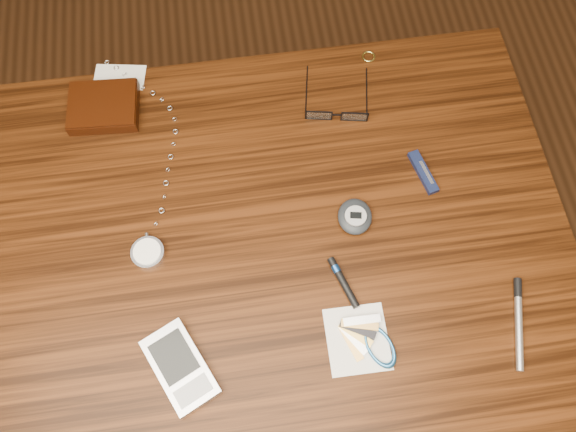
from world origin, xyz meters
The scene contains 12 objects.
ground centered at (0.00, 0.00, 0.00)m, with size 3.80×3.80×0.00m, color #472814.
desk centered at (0.00, 0.00, 0.65)m, with size 1.00×0.70×0.75m.
wallet_and_card centered at (-0.22, 0.27, 0.76)m, with size 0.14×0.15×0.03m.
eyeglasses centered at (0.17, 0.20, 0.76)m, with size 0.13×0.13×0.02m.
gold_ring centered at (0.25, 0.32, 0.75)m, with size 0.02×0.02×0.00m, color #CEBF5B.
pocket_watch centered at (-0.16, 0.01, 0.76)m, with size 0.12×0.40×0.02m.
pda_phone centered at (-0.13, -0.18, 0.76)m, with size 0.11×0.14×0.02m.
pedometer centered at (0.16, 0.01, 0.76)m, with size 0.06×0.07×0.03m.
notepad_keys centered at (0.15, -0.18, 0.75)m, with size 0.11×0.10×0.01m.
pocket_knife centered at (0.29, 0.07, 0.75)m, with size 0.04×0.08×0.01m.
silver_pen centered at (0.37, -0.18, 0.76)m, with size 0.05×0.14×0.01m.
black_blue_pen centered at (0.13, -0.09, 0.76)m, with size 0.04×0.08×0.01m.
Camera 1 is at (0.01, -0.31, 1.58)m, focal length 35.00 mm.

